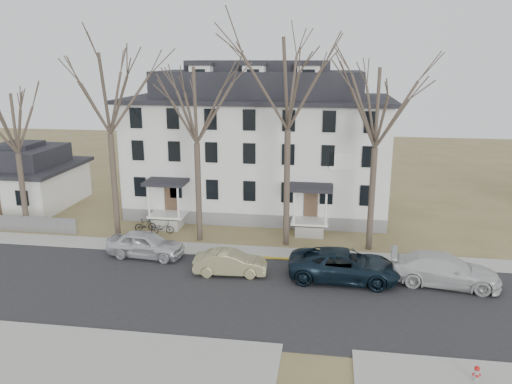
% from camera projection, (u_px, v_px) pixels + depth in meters
% --- Properties ---
extents(ground, '(120.00, 120.00, 0.00)m').
position_uv_depth(ground, '(248.00, 314.00, 24.62)').
color(ground, olive).
rests_on(ground, ground).
extents(main_road, '(120.00, 10.00, 0.04)m').
position_uv_depth(main_road, '(254.00, 296.00, 26.53)').
color(main_road, '#27272A').
rests_on(main_road, ground).
extents(far_sidewalk, '(120.00, 2.00, 0.08)m').
position_uv_depth(far_sidewalk, '(268.00, 253.00, 32.26)').
color(far_sidewalk, '#A09F97').
rests_on(far_sidewalk, ground).
extents(near_sidewalk_left, '(20.00, 5.00, 0.08)m').
position_uv_depth(near_sidewalk_left, '(41.00, 359.00, 21.00)').
color(near_sidewalk_left, '#A09F97').
rests_on(near_sidewalk_left, ground).
extents(yellow_curb, '(14.00, 0.25, 0.06)m').
position_uv_depth(yellow_curb, '(347.00, 264.00, 30.69)').
color(yellow_curb, gold).
rests_on(yellow_curb, ground).
extents(boarding_house, '(20.80, 12.36, 12.05)m').
position_uv_depth(boarding_house, '(259.00, 145.00, 40.65)').
color(boarding_house, slate).
rests_on(boarding_house, ground).
extents(small_house, '(8.70, 8.70, 5.00)m').
position_uv_depth(small_house, '(24.00, 179.00, 42.46)').
color(small_house, silver).
rests_on(small_house, ground).
extents(tree_far_left, '(8.40, 8.40, 13.72)m').
position_uv_depth(tree_far_left, '(107.00, 88.00, 32.86)').
color(tree_far_left, '#473B31').
rests_on(tree_far_left, ground).
extents(tree_mid_left, '(7.80, 7.80, 12.74)m').
position_uv_depth(tree_mid_left, '(196.00, 100.00, 32.19)').
color(tree_mid_left, '#473B31').
rests_on(tree_mid_left, ground).
extents(tree_center, '(9.00, 9.00, 14.70)m').
position_uv_depth(tree_center, '(289.00, 77.00, 30.95)').
color(tree_center, '#473B31').
rests_on(tree_center, ground).
extents(tree_mid_right, '(7.80, 7.80, 12.74)m').
position_uv_depth(tree_mid_right, '(378.00, 102.00, 30.55)').
color(tree_mid_right, '#473B31').
rests_on(tree_mid_right, ground).
extents(tree_bungalow, '(6.60, 6.60, 10.78)m').
position_uv_depth(tree_bungalow, '(14.00, 120.00, 34.44)').
color(tree_bungalow, '#473B31').
rests_on(tree_bungalow, ground).
extents(car_silver, '(5.01, 2.35, 1.66)m').
position_uv_depth(car_silver, '(146.00, 245.00, 31.49)').
color(car_silver, silver).
rests_on(car_silver, ground).
extents(car_tan, '(4.33, 1.79, 1.39)m').
position_uv_depth(car_tan, '(230.00, 263.00, 28.97)').
color(car_tan, '#8E895E').
rests_on(car_tan, ground).
extents(car_navy, '(6.30, 3.04, 1.73)m').
position_uv_depth(car_navy, '(344.00, 266.00, 28.19)').
color(car_navy, black).
rests_on(car_navy, ground).
extents(car_white, '(6.15, 3.13, 1.71)m').
position_uv_depth(car_white, '(444.00, 270.00, 27.61)').
color(car_white, silver).
rests_on(car_white, ground).
extents(bicycle_left, '(1.72, 0.92, 0.86)m').
position_uv_depth(bicycle_left, '(162.00, 229.00, 35.67)').
color(bicycle_left, black).
rests_on(bicycle_left, ground).
extents(bicycle_right, '(1.57, 0.91, 0.91)m').
position_uv_depth(bicycle_right, '(145.00, 225.00, 36.24)').
color(bicycle_right, black).
rests_on(bicycle_right, ground).
extents(fire_hydrant, '(0.30, 0.28, 0.73)m').
position_uv_depth(fire_hydrant, '(476.00, 374.00, 19.35)').
color(fire_hydrant, '#B7B7BA').
rests_on(fire_hydrant, ground).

